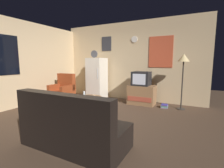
{
  "coord_description": "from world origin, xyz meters",
  "views": [
    {
      "loc": [
        2.19,
        -3.09,
        1.37
      ],
      "look_at": [
        0.12,
        0.9,
        0.75
      ],
      "focal_mm": 26.11,
      "sensor_mm": 36.0,
      "label": 1
    }
  ],
  "objects_px": {
    "standing_lamp": "(184,62)",
    "remote_control": "(84,97)",
    "wine_glass": "(84,94)",
    "couch": "(73,129)",
    "mug_ceramic_white": "(83,97)",
    "coffee_table": "(88,106)",
    "tv_stand": "(142,95)",
    "book_stack": "(164,106)",
    "fridge": "(97,78)",
    "crt_tv": "(141,79)",
    "mug_ceramic_tan": "(94,96)",
    "armchair": "(63,92)"
  },
  "relations": [
    {
      "from": "standing_lamp",
      "to": "remote_control",
      "type": "height_order",
      "value": "standing_lamp"
    },
    {
      "from": "wine_glass",
      "to": "couch",
      "type": "xyz_separation_m",
      "value": [
        0.87,
        -1.47,
        -0.22
      ]
    },
    {
      "from": "mug_ceramic_white",
      "to": "coffee_table",
      "type": "bearing_deg",
      "value": 96.08
    },
    {
      "from": "tv_stand",
      "to": "book_stack",
      "type": "bearing_deg",
      "value": -10.3
    },
    {
      "from": "tv_stand",
      "to": "book_stack",
      "type": "distance_m",
      "value": 0.8
    },
    {
      "from": "tv_stand",
      "to": "couch",
      "type": "height_order",
      "value": "couch"
    },
    {
      "from": "fridge",
      "to": "crt_tv",
      "type": "distance_m",
      "value": 1.71
    },
    {
      "from": "mug_ceramic_tan",
      "to": "standing_lamp",
      "type": "bearing_deg",
      "value": 40.3
    },
    {
      "from": "mug_ceramic_white",
      "to": "remote_control",
      "type": "relative_size",
      "value": 0.6
    },
    {
      "from": "mug_ceramic_tan",
      "to": "book_stack",
      "type": "bearing_deg",
      "value": 45.82
    },
    {
      "from": "fridge",
      "to": "book_stack",
      "type": "height_order",
      "value": "fridge"
    },
    {
      "from": "armchair",
      "to": "remote_control",
      "type": "bearing_deg",
      "value": -27.36
    },
    {
      "from": "couch",
      "to": "standing_lamp",
      "type": "bearing_deg",
      "value": 66.31
    },
    {
      "from": "fridge",
      "to": "remote_control",
      "type": "relative_size",
      "value": 11.8
    },
    {
      "from": "fridge",
      "to": "mug_ceramic_white",
      "type": "xyz_separation_m",
      "value": [
        0.82,
        -1.91,
        -0.25
      ]
    },
    {
      "from": "fridge",
      "to": "armchair",
      "type": "height_order",
      "value": "fridge"
    },
    {
      "from": "mug_ceramic_tan",
      "to": "book_stack",
      "type": "height_order",
      "value": "mug_ceramic_tan"
    },
    {
      "from": "tv_stand",
      "to": "coffee_table",
      "type": "height_order",
      "value": "tv_stand"
    },
    {
      "from": "fridge",
      "to": "book_stack",
      "type": "distance_m",
      "value": 2.58
    },
    {
      "from": "standing_lamp",
      "to": "armchair",
      "type": "xyz_separation_m",
      "value": [
        -3.65,
        -0.96,
        -1.02
      ]
    },
    {
      "from": "standing_lamp",
      "to": "coffee_table",
      "type": "distance_m",
      "value": 2.9
    },
    {
      "from": "crt_tv",
      "to": "standing_lamp",
      "type": "relative_size",
      "value": 0.34
    },
    {
      "from": "crt_tv",
      "to": "remote_control",
      "type": "distance_m",
      "value": 2.03
    },
    {
      "from": "mug_ceramic_white",
      "to": "wine_glass",
      "type": "bearing_deg",
      "value": 122.17
    },
    {
      "from": "mug_ceramic_tan",
      "to": "fridge",
      "type": "bearing_deg",
      "value": 120.39
    },
    {
      "from": "remote_control",
      "to": "armchair",
      "type": "bearing_deg",
      "value": 124.87
    },
    {
      "from": "wine_glass",
      "to": "mug_ceramic_tan",
      "type": "bearing_deg",
      "value": -0.92
    },
    {
      "from": "standing_lamp",
      "to": "wine_glass",
      "type": "distance_m",
      "value": 2.88
    },
    {
      "from": "tv_stand",
      "to": "mug_ceramic_tan",
      "type": "xyz_separation_m",
      "value": [
        -0.74,
        -1.66,
        0.2
      ]
    },
    {
      "from": "fridge",
      "to": "crt_tv",
      "type": "xyz_separation_m",
      "value": [
        1.71,
        -0.05,
        0.08
      ]
    },
    {
      "from": "fridge",
      "to": "mug_ceramic_white",
      "type": "height_order",
      "value": "fridge"
    },
    {
      "from": "wine_glass",
      "to": "armchair",
      "type": "height_order",
      "value": "armchair"
    },
    {
      "from": "tv_stand",
      "to": "book_stack",
      "type": "height_order",
      "value": "tv_stand"
    },
    {
      "from": "remote_control",
      "to": "standing_lamp",
      "type": "bearing_deg",
      "value": 10.88
    },
    {
      "from": "standing_lamp",
      "to": "remote_control",
      "type": "bearing_deg",
      "value": -141.35
    },
    {
      "from": "tv_stand",
      "to": "mug_ceramic_tan",
      "type": "distance_m",
      "value": 1.83
    },
    {
      "from": "standing_lamp",
      "to": "fridge",
      "type": "bearing_deg",
      "value": 178.6
    },
    {
      "from": "mug_ceramic_white",
      "to": "armchair",
      "type": "height_order",
      "value": "armchair"
    },
    {
      "from": "tv_stand",
      "to": "wine_glass",
      "type": "height_order",
      "value": "tv_stand"
    },
    {
      "from": "mug_ceramic_tan",
      "to": "couch",
      "type": "xyz_separation_m",
      "value": [
        0.57,
        -1.46,
        -0.19
      ]
    },
    {
      "from": "fridge",
      "to": "remote_control",
      "type": "height_order",
      "value": "fridge"
    },
    {
      "from": "fridge",
      "to": "wine_glass",
      "type": "bearing_deg",
      "value": -67.85
    },
    {
      "from": "remote_control",
      "to": "couch",
      "type": "distance_m",
      "value": 1.59
    },
    {
      "from": "fridge",
      "to": "mug_ceramic_tan",
      "type": "height_order",
      "value": "fridge"
    },
    {
      "from": "mug_ceramic_tan",
      "to": "couch",
      "type": "relative_size",
      "value": 0.05
    },
    {
      "from": "coffee_table",
      "to": "armchair",
      "type": "xyz_separation_m",
      "value": [
        -1.52,
        0.65,
        0.11
      ]
    },
    {
      "from": "crt_tv",
      "to": "standing_lamp",
      "type": "xyz_separation_m",
      "value": [
        1.21,
        -0.03,
        0.52
      ]
    },
    {
      "from": "remote_control",
      "to": "couch",
      "type": "bearing_deg",
      "value": -87.42
    },
    {
      "from": "fridge",
      "to": "standing_lamp",
      "type": "distance_m",
      "value": 2.99
    },
    {
      "from": "fridge",
      "to": "mug_ceramic_tan",
      "type": "distance_m",
      "value": 1.99
    }
  ]
}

